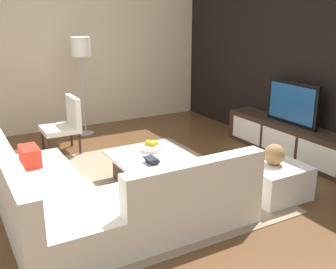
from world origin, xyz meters
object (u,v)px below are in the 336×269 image
Objects in this scene: ottoman at (272,180)px; decorative_ball at (274,154)px; accent_chair_near at (66,122)px; coffee_table at (152,169)px; book_stack at (152,160)px; floor_lamp at (81,52)px; sectional_couch at (96,199)px; media_console at (289,140)px; television at (292,103)px; fruit_bowl at (152,146)px.

ottoman is 0.32m from decorative_ball.
accent_chair_near is at bearing -148.71° from decorative_ball.
coffee_table is 4.08× the size of decorative_ball.
book_stack is at bearing 8.21° from accent_chair_near.
coffee_table is 2.80m from floor_lamp.
ottoman is (1.01, 1.09, -0.00)m from coffee_table.
sectional_couch is 3.45m from floor_lamp.
media_console is 0.57m from television.
ottoman is (0.91, -1.21, -0.62)m from television.
fruit_bowl is at bearing 152.09° from book_stack.
floor_lamp is at bearing -162.27° from ottoman.
floor_lamp is at bearing -179.18° from coffee_table.
coffee_table is 1.45× the size of ottoman.
decorative_ball reaches higher than ottoman.
accent_chair_near is 3.11× the size of fruit_bowl.
sectional_couch reaches higher than media_console.
decorative_ball is at bearing -52.82° from media_console.
fruit_bowl is at bearing -140.40° from decorative_ball.
decorative_ball reaches higher than coffee_table.
television is 0.40× the size of sectional_couch.
floor_lamp is at bearing -176.66° from fruit_bowl.
floor_lamp reaches higher than book_stack.
accent_chair_near is 3.23m from decorative_ball.
sectional_couch is at bearing -65.72° from book_stack.
fruit_bowl is 0.46m from book_stack.
accent_chair_near is at bearing -35.79° from floor_lamp.
media_console is 8.38× the size of fruit_bowl.
media_console is 3.29m from sectional_couch.
sectional_couch is 2.32× the size of coffee_table.
accent_chair_near is 3.24m from ottoman.
ottoman is (3.53, 1.13, -1.25)m from floor_lamp.
accent_chair_near is (-2.35, 0.37, 0.21)m from sectional_couch.
sectional_couch is at bearing -16.47° from floor_lamp.
decorative_ball is at bearing 56.74° from book_stack.
sectional_couch is (0.50, -3.25, -0.55)m from television.
sectional_couch reaches higher than coffee_table.
fruit_bowl is at bearing 18.48° from accent_chair_near.
fruit_bowl is 1.12× the size of decorative_ball.
sectional_couch is at bearing -14.19° from accent_chair_near.
media_console is 1.54m from decorative_ball.
coffee_table is at bearing -28.38° from fruit_bowl.
coffee_table is 0.31m from fruit_bowl.
television is 3.44m from accent_chair_near.
decorative_ball is at bearing 39.60° from fruit_bowl.
accent_chair_near is 1.71m from fruit_bowl.
floor_lamp is (-2.51, -0.04, 1.25)m from coffee_table.
television is 4.77× the size of book_stack.
sectional_couch is 0.93m from book_stack.
decorative_ball is at bearing 0.00° from ottoman.
television is at bearing 90.00° from media_console.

